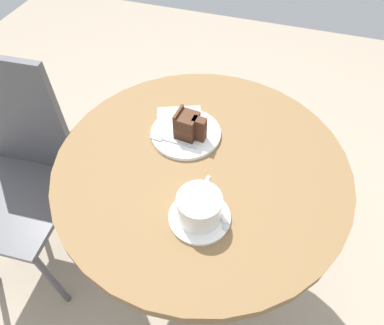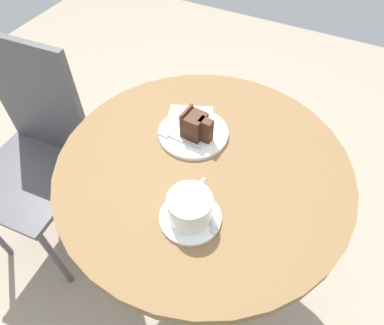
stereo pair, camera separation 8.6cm
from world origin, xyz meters
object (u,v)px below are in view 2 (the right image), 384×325
object	(u,v)px
napkin	(190,122)
cafe_chair	(35,145)
fork	(174,138)
teaspoon	(211,220)
cake_slice	(196,126)
cake_plate	(193,133)
coffee_cup	(190,206)
saucer	(190,217)

from	to	relation	value
napkin	cafe_chair	xyz separation A→B (m)	(-0.16, 0.54, -0.20)
fork	napkin	world-z (taller)	fork
teaspoon	fork	xyz separation A→B (m)	(0.19, 0.20, 0.00)
cake_slice	napkin	distance (m)	0.08
napkin	fork	bearing A→B (deg)	177.14
cake_plate	cafe_chair	distance (m)	0.62
cake_slice	fork	bearing A→B (deg)	129.68
teaspoon	cake_plate	bearing A→B (deg)	171.69
coffee_cup	napkin	size ratio (longest dim) A/B	0.76
cafe_chair	napkin	bearing A→B (deg)	12.73
saucer	napkin	size ratio (longest dim) A/B	0.80
saucer	teaspoon	distance (m)	0.05
saucer	cake_slice	distance (m)	0.27
cafe_chair	cake_plate	bearing A→B (deg)	8.13
coffee_cup	napkin	xyz separation A→B (m)	(0.29, 0.15, -0.04)
saucer	fork	distance (m)	0.25
coffee_cup	cafe_chair	world-z (taller)	cafe_chair
saucer	cafe_chair	distance (m)	0.73
teaspoon	cafe_chair	distance (m)	0.78
teaspoon	fork	distance (m)	0.27
saucer	cake_plate	size ratio (longest dim) A/B	0.73
cafe_chair	saucer	bearing A→B (deg)	-14.32
cake_plate	fork	world-z (taller)	fork
cake_slice	cafe_chair	distance (m)	0.65
napkin	cafe_chair	world-z (taller)	cafe_chair
cake_plate	fork	bearing A→B (deg)	143.63
cake_plate	coffee_cup	bearing A→B (deg)	-155.07
napkin	cake_slice	bearing A→B (deg)	-139.06
coffee_cup	cafe_chair	distance (m)	0.74
saucer	cake_plate	distance (m)	0.28
saucer	fork	world-z (taller)	fork
teaspoon	napkin	size ratio (longest dim) A/B	0.45
teaspoon	cake_slice	world-z (taller)	cake_slice
fork	cafe_chair	distance (m)	0.59
napkin	cafe_chair	size ratio (longest dim) A/B	0.20
fork	cafe_chair	bearing A→B (deg)	11.18
teaspoon	napkin	bearing A→B (deg)	172.22
cake_slice	napkin	world-z (taller)	cake_slice
saucer	coffee_cup	distance (m)	0.04
saucer	cafe_chair	world-z (taller)	cafe_chair
teaspoon	fork	size ratio (longest dim) A/B	0.61
saucer	cake_slice	xyz separation A→B (m)	(0.24, 0.11, 0.04)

